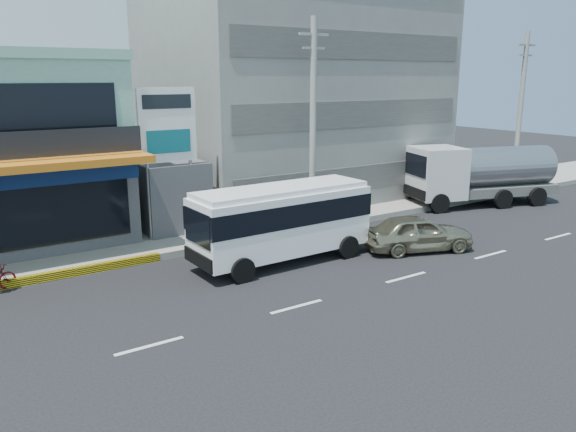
# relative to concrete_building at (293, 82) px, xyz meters

# --- Properties ---
(ground) EXTENTS (120.00, 120.00, 0.00)m
(ground) POSITION_rel_concrete_building_xyz_m (-10.00, -15.00, -7.00)
(ground) COLOR black
(ground) RESTS_ON ground
(sidewalk) EXTENTS (70.00, 5.00, 0.30)m
(sidewalk) POSITION_rel_concrete_building_xyz_m (-5.00, -5.50, -6.85)
(sidewalk) COLOR gray
(sidewalk) RESTS_ON ground
(concrete_building) EXTENTS (16.00, 12.00, 14.00)m
(concrete_building) POSITION_rel_concrete_building_xyz_m (0.00, 0.00, 0.00)
(concrete_building) COLOR gray
(concrete_building) RESTS_ON ground
(gap_structure) EXTENTS (3.00, 6.00, 3.50)m
(gap_structure) POSITION_rel_concrete_building_xyz_m (-10.00, -3.00, -5.25)
(gap_structure) COLOR #434247
(gap_structure) RESTS_ON ground
(satellite_dish) EXTENTS (1.50, 1.50, 0.15)m
(satellite_dish) POSITION_rel_concrete_building_xyz_m (-10.00, -4.00, -3.42)
(satellite_dish) COLOR slate
(satellite_dish) RESTS_ON gap_structure
(billboard) EXTENTS (2.60, 0.18, 6.90)m
(billboard) POSITION_rel_concrete_building_xyz_m (-10.50, -5.80, -2.07)
(billboard) COLOR gray
(billboard) RESTS_ON ground
(utility_pole_near) EXTENTS (1.60, 0.30, 10.00)m
(utility_pole_near) POSITION_rel_concrete_building_xyz_m (-4.00, -7.60, -1.85)
(utility_pole_near) COLOR #999993
(utility_pole_near) RESTS_ON ground
(utility_pole_far) EXTENTS (1.60, 0.30, 10.00)m
(utility_pole_far) POSITION_rel_concrete_building_xyz_m (12.00, -7.60, -1.85)
(utility_pole_far) COLOR #999993
(utility_pole_far) RESTS_ON ground
(minibus) EXTENTS (7.48, 2.73, 3.11)m
(minibus) POSITION_rel_concrete_building_xyz_m (-7.87, -10.84, -5.14)
(minibus) COLOR white
(minibus) RESTS_ON ground
(sedan) EXTENTS (5.04, 3.42, 1.59)m
(sedan) POSITION_rel_concrete_building_xyz_m (-2.15, -12.84, -6.20)
(sedan) COLOR tan
(sedan) RESTS_ON ground
(tanker_truck) EXTENTS (9.18, 5.08, 3.47)m
(tanker_truck) POSITION_rel_concrete_building_xyz_m (7.33, -8.39, -5.13)
(tanker_truck) COLOR silver
(tanker_truck) RESTS_ON ground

